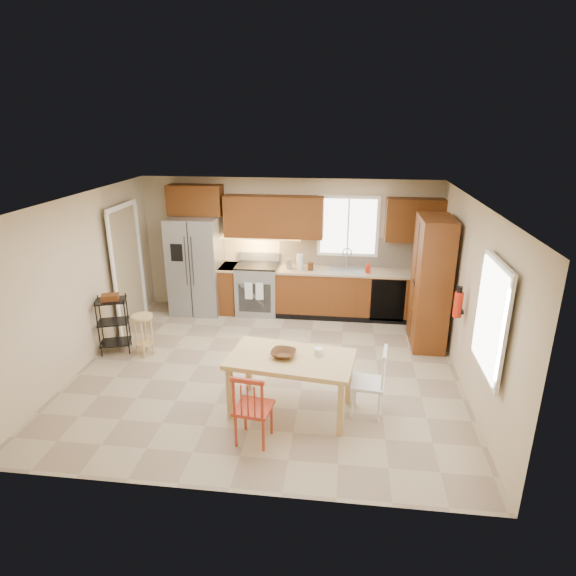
% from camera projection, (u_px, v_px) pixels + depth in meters
% --- Properties ---
extents(floor, '(5.50, 5.50, 0.00)m').
position_uv_depth(floor, '(268.00, 369.00, 7.12)').
color(floor, tan).
rests_on(floor, ground).
extents(ceiling, '(5.50, 5.00, 0.02)m').
position_uv_depth(ceiling, '(266.00, 200.00, 6.29)').
color(ceiling, silver).
rests_on(ceiling, ground).
extents(wall_back, '(5.50, 0.02, 2.50)m').
position_uv_depth(wall_back, '(289.00, 245.00, 9.04)').
color(wall_back, '#CCB793').
rests_on(wall_back, ground).
extents(wall_front, '(5.50, 0.02, 2.50)m').
position_uv_depth(wall_front, '(222.00, 382.00, 4.37)').
color(wall_front, '#CCB793').
rests_on(wall_front, ground).
extents(wall_left, '(0.02, 5.00, 2.50)m').
position_uv_depth(wall_left, '(81.00, 282.00, 7.02)').
color(wall_left, '#CCB793').
rests_on(wall_left, ground).
extents(wall_right, '(0.02, 5.00, 2.50)m').
position_uv_depth(wall_right, '(471.00, 299.00, 6.39)').
color(wall_right, '#CCB793').
rests_on(wall_right, ground).
extents(refrigerator, '(0.92, 0.75, 1.82)m').
position_uv_depth(refrigerator, '(196.00, 265.00, 9.00)').
color(refrigerator, gray).
rests_on(refrigerator, floor).
extents(range_stove, '(0.76, 0.63, 0.92)m').
position_uv_depth(range_stove, '(258.00, 289.00, 9.08)').
color(range_stove, gray).
rests_on(range_stove, floor).
extents(base_cabinet_narrow, '(0.30, 0.60, 0.90)m').
position_uv_depth(base_cabinet_narrow, '(229.00, 288.00, 9.16)').
color(base_cabinet_narrow, brown).
rests_on(base_cabinet_narrow, floor).
extents(base_cabinet_run, '(2.92, 0.60, 0.90)m').
position_uv_depth(base_cabinet_run, '(356.00, 294.00, 8.88)').
color(base_cabinet_run, brown).
rests_on(base_cabinet_run, floor).
extents(dishwasher, '(0.60, 0.02, 0.78)m').
position_uv_depth(dishwasher, '(388.00, 301.00, 8.55)').
color(dishwasher, black).
rests_on(dishwasher, floor).
extents(backsplash, '(2.92, 0.03, 0.55)m').
position_uv_depth(backsplash, '(357.00, 252.00, 8.91)').
color(backsplash, beige).
rests_on(backsplash, wall_back).
extents(upper_over_fridge, '(1.00, 0.35, 0.55)m').
position_uv_depth(upper_over_fridge, '(195.00, 200.00, 8.79)').
color(upper_over_fridge, '#592E0E').
rests_on(upper_over_fridge, wall_back).
extents(upper_left_block, '(1.80, 0.35, 0.75)m').
position_uv_depth(upper_left_block, '(274.00, 217.00, 8.72)').
color(upper_left_block, '#592E0E').
rests_on(upper_left_block, wall_back).
extents(upper_right_block, '(1.00, 0.35, 0.75)m').
position_uv_depth(upper_right_block, '(415.00, 220.00, 8.43)').
color(upper_right_block, '#592E0E').
rests_on(upper_right_block, wall_back).
extents(window_back, '(1.12, 0.04, 1.12)m').
position_uv_depth(window_back, '(348.00, 226.00, 8.77)').
color(window_back, white).
rests_on(window_back, wall_back).
extents(sink, '(0.62, 0.46, 0.16)m').
position_uv_depth(sink, '(346.00, 272.00, 8.77)').
color(sink, gray).
rests_on(sink, base_cabinet_run).
extents(undercab_glow, '(1.60, 0.30, 0.01)m').
position_uv_depth(undercab_glow, '(258.00, 238.00, 8.86)').
color(undercab_glow, '#FFBF66').
rests_on(undercab_glow, wall_back).
extents(soap_bottle, '(0.09, 0.09, 0.19)m').
position_uv_depth(soap_bottle, '(368.00, 267.00, 8.59)').
color(soap_bottle, red).
rests_on(soap_bottle, base_cabinet_run).
extents(paper_towel, '(0.12, 0.12, 0.28)m').
position_uv_depth(paper_towel, '(300.00, 262.00, 8.76)').
color(paper_towel, silver).
rests_on(paper_towel, base_cabinet_run).
extents(canister_steel, '(0.11, 0.11, 0.18)m').
position_uv_depth(canister_steel, '(289.00, 264.00, 8.80)').
color(canister_steel, gray).
rests_on(canister_steel, base_cabinet_run).
extents(canister_wood, '(0.10, 0.10, 0.14)m').
position_uv_depth(canister_wood, '(311.00, 266.00, 8.73)').
color(canister_wood, '#4C2A14').
rests_on(canister_wood, base_cabinet_run).
extents(pantry, '(0.50, 0.95, 2.10)m').
position_uv_depth(pantry, '(431.00, 283.00, 7.62)').
color(pantry, brown).
rests_on(pantry, floor).
extents(fire_extinguisher, '(0.12, 0.12, 0.36)m').
position_uv_depth(fire_extinguisher, '(458.00, 305.00, 6.59)').
color(fire_extinguisher, red).
rests_on(fire_extinguisher, wall_right).
extents(window_right, '(0.04, 1.02, 1.32)m').
position_uv_depth(window_right, '(491.00, 318.00, 5.26)').
color(window_right, white).
rests_on(window_right, wall_right).
extents(doorway, '(0.04, 0.95, 2.10)m').
position_uv_depth(doorway, '(127.00, 269.00, 8.29)').
color(doorway, '#8C7A59').
rests_on(doorway, wall_left).
extents(dining_table, '(1.62, 1.04, 0.74)m').
position_uv_depth(dining_table, '(291.00, 384.00, 6.01)').
color(dining_table, tan).
rests_on(dining_table, floor).
extents(chair_red, '(0.47, 0.47, 0.89)m').
position_uv_depth(chair_red, '(254.00, 406.00, 5.42)').
color(chair_red, '#9B2C17').
rests_on(chair_red, floor).
extents(chair_white, '(0.47, 0.47, 0.89)m').
position_uv_depth(chair_white, '(368.00, 382.00, 5.93)').
color(chair_white, silver).
rests_on(chair_white, floor).
extents(table_bowl, '(0.34, 0.34, 0.08)m').
position_uv_depth(table_bowl, '(283.00, 357.00, 5.90)').
color(table_bowl, '#4C2A14').
rests_on(table_bowl, dining_table).
extents(table_jar, '(0.12, 0.12, 0.13)m').
position_uv_depth(table_jar, '(319.00, 353.00, 5.93)').
color(table_jar, silver).
rests_on(table_jar, dining_table).
extents(bar_stool, '(0.33, 0.33, 0.67)m').
position_uv_depth(bar_stool, '(144.00, 335.00, 7.46)').
color(bar_stool, tan).
rests_on(bar_stool, floor).
extents(utility_cart, '(0.55, 0.49, 0.91)m').
position_uv_depth(utility_cart, '(114.00, 325.00, 7.54)').
color(utility_cart, black).
rests_on(utility_cart, floor).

